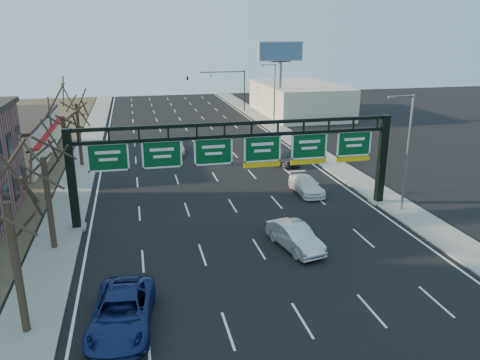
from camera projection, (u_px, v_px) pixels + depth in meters
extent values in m
plane|color=black|center=(268.00, 263.00, 28.20)|extent=(160.00, 160.00, 0.00)
cube|color=gray|center=(78.00, 179.00, 44.00)|extent=(3.00, 120.00, 0.12)
cube|color=gray|center=(331.00, 163.00, 49.49)|extent=(3.00, 120.00, 0.12)
cube|color=white|center=(212.00, 171.00, 46.76)|extent=(21.60, 120.00, 0.01)
cube|color=black|center=(72.00, 180.00, 32.02)|extent=(0.55, 0.55, 7.20)
cube|color=gray|center=(77.00, 227.00, 33.08)|extent=(1.20, 1.20, 0.20)
cube|color=black|center=(382.00, 160.00, 37.04)|extent=(0.55, 0.55, 7.20)
cube|color=gray|center=(378.00, 202.00, 38.11)|extent=(1.20, 1.20, 0.20)
cube|color=black|center=(238.00, 123.00, 33.48)|extent=(23.40, 0.25, 0.25)
cube|color=black|center=(238.00, 136.00, 33.76)|extent=(23.40, 0.25, 0.25)
cube|color=#04441E|center=(108.00, 157.00, 32.11)|extent=(2.80, 0.10, 2.00)
cube|color=#04441E|center=(162.00, 154.00, 32.89)|extent=(2.80, 0.10, 2.00)
cube|color=#04441E|center=(213.00, 151.00, 33.68)|extent=(2.80, 0.10, 2.00)
cube|color=#04441E|center=(262.00, 148.00, 34.47)|extent=(2.80, 0.10, 2.00)
cube|color=yellow|center=(262.00, 164.00, 34.84)|extent=(2.80, 0.10, 0.40)
cube|color=#04441E|center=(309.00, 146.00, 35.26)|extent=(2.80, 0.10, 2.00)
cube|color=yellow|center=(308.00, 161.00, 35.63)|extent=(2.80, 0.10, 0.40)
cube|color=#04441E|center=(354.00, 143.00, 36.05)|extent=(2.80, 0.10, 2.00)
cube|color=yellow|center=(353.00, 159.00, 36.42)|extent=(2.80, 0.10, 0.40)
cube|color=#AF1116|center=(48.00, 131.00, 50.69)|extent=(1.20, 18.00, 0.40)
cube|color=#B9B399|center=(299.00, 99.00, 78.15)|extent=(12.00, 20.00, 5.00)
cylinder|color=#2D2319|center=(17.00, 268.00, 20.72)|extent=(0.36, 0.36, 6.46)
cylinder|color=#2D2319|center=(49.00, 203.00, 29.13)|extent=(0.36, 0.36, 6.08)
cylinder|color=#2D2319|center=(67.00, 157.00, 38.30)|extent=(0.36, 0.36, 6.84)
cylinder|color=#2D2319|center=(79.00, 134.00, 47.64)|extent=(0.36, 0.36, 6.46)
cylinder|color=slate|center=(407.00, 153.00, 35.07)|extent=(0.20, 0.20, 9.00)
cylinder|color=slate|center=(403.00, 94.00, 33.54)|extent=(1.80, 0.12, 0.12)
cube|color=slate|center=(392.00, 96.00, 33.36)|extent=(0.50, 0.22, 0.15)
cylinder|color=slate|center=(274.00, 95.00, 66.63)|extent=(0.20, 0.20, 9.00)
cylinder|color=slate|center=(269.00, 64.00, 65.10)|extent=(1.80, 0.12, 0.12)
cube|color=slate|center=(263.00, 64.00, 64.93)|extent=(0.50, 0.22, 0.15)
cylinder|color=slate|center=(280.00, 92.00, 71.83)|extent=(0.50, 0.50, 9.00)
cube|color=slate|center=(281.00, 62.00, 70.46)|extent=(3.00, 0.30, 0.20)
cube|color=white|center=(281.00, 51.00, 70.00)|extent=(7.00, 0.30, 3.00)
cube|color=#416182|center=(281.00, 51.00, 69.82)|extent=(6.60, 0.05, 2.60)
cylinder|color=black|center=(244.00, 91.00, 80.73)|extent=(0.18, 0.18, 7.00)
cylinder|color=black|center=(223.00, 72.00, 78.91)|extent=(7.60, 0.14, 0.14)
imported|color=black|center=(211.00, 77.00, 78.72)|extent=(0.20, 0.20, 1.00)
imported|color=black|center=(187.00, 78.00, 77.86)|extent=(0.54, 0.54, 1.62)
imported|color=navy|center=(122.00, 312.00, 21.80)|extent=(3.48, 6.31, 1.67)
imported|color=silver|center=(295.00, 237.00, 29.91)|extent=(2.72, 5.11, 1.60)
imported|color=white|center=(306.00, 185.00, 40.26)|extent=(2.15, 4.89, 1.40)
imported|color=#3E4143|center=(284.00, 157.00, 49.01)|extent=(2.64, 4.72, 1.52)
imported|color=#9F9FA3|center=(176.00, 147.00, 53.46)|extent=(1.66, 4.44, 1.45)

